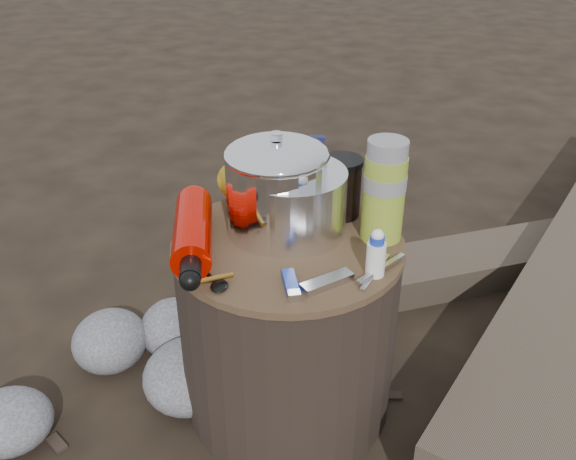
% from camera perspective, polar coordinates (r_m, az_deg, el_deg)
% --- Properties ---
extents(ground, '(60.00, 60.00, 0.00)m').
position_cam_1_polar(ground, '(1.60, 0.00, -15.06)').
color(ground, black).
rests_on(ground, ground).
extents(stump, '(0.49, 0.49, 0.45)m').
position_cam_1_polar(stump, '(1.45, 0.00, -8.74)').
color(stump, black).
rests_on(stump, ground).
extents(rock_ring, '(0.44, 0.96, 0.19)m').
position_cam_1_polar(rock_ring, '(1.48, -17.09, -16.29)').
color(rock_ring, slate).
rests_on(rock_ring, ground).
extents(log_small, '(1.13, 0.71, 0.10)m').
position_cam_1_polar(log_small, '(2.15, 20.10, -2.20)').
color(log_small, '#42372C').
rests_on(log_small, ground).
extents(foil_windscreen, '(0.23, 0.23, 0.14)m').
position_cam_1_polar(foil_windscreen, '(1.32, 0.38, 2.58)').
color(foil_windscreen, white).
rests_on(foil_windscreen, stump).
extents(camping_pot, '(0.21, 0.21, 0.21)m').
position_cam_1_polar(camping_pot, '(1.30, -1.03, 4.00)').
color(camping_pot, white).
rests_on(camping_pot, stump).
extents(fuel_bottle, '(0.16, 0.34, 0.08)m').
position_cam_1_polar(fuel_bottle, '(1.29, -8.72, -0.07)').
color(fuel_bottle, '#BF0B00').
rests_on(fuel_bottle, stump).
extents(thermos, '(0.09, 0.09, 0.22)m').
position_cam_1_polar(thermos, '(1.30, 8.81, 3.54)').
color(thermos, '#8DA52D').
rests_on(thermos, stump).
extents(travel_mug, '(0.09, 0.09, 0.13)m').
position_cam_1_polar(travel_mug, '(1.40, 4.85, 3.89)').
color(travel_mug, black).
rests_on(travel_mug, stump).
extents(stuff_sack, '(0.16, 0.13, 0.11)m').
position_cam_1_polar(stuff_sack, '(1.46, -3.51, 4.56)').
color(stuff_sack, gold).
rests_on(stuff_sack, stump).
extents(food_pouch, '(0.13, 0.04, 0.16)m').
position_cam_1_polar(food_pouch, '(1.45, 0.87, 5.61)').
color(food_pouch, '#101546').
rests_on(food_pouch, stump).
extents(lighter, '(0.05, 0.09, 0.02)m').
position_cam_1_polar(lighter, '(1.18, 0.21, -4.75)').
color(lighter, '#1E3BBF').
rests_on(lighter, stump).
extents(multitool, '(0.10, 0.09, 0.02)m').
position_cam_1_polar(multitool, '(1.18, 3.60, -4.78)').
color(multitool, silver).
rests_on(multitool, stump).
extents(pot_grabber, '(0.10, 0.14, 0.01)m').
position_cam_1_polar(pot_grabber, '(1.22, 8.02, -3.71)').
color(pot_grabber, silver).
rests_on(pot_grabber, stump).
extents(spork, '(0.11, 0.12, 0.01)m').
position_cam_1_polar(spork, '(1.22, -7.60, -3.72)').
color(spork, black).
rests_on(spork, stump).
extents(squeeze_bottle, '(0.04, 0.04, 0.09)m').
position_cam_1_polar(squeeze_bottle, '(1.20, 8.06, -2.29)').
color(squeeze_bottle, white).
rests_on(squeeze_bottle, stump).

